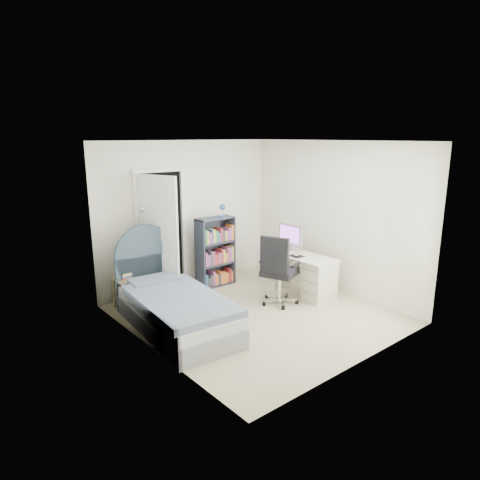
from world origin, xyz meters
TOP-DOWN VIEW (x-y plane):
  - room_shell at (0.00, 0.00)m, footprint 3.50×3.70m
  - door at (-0.73, 1.53)m, footprint 0.92×0.79m
  - bed at (-1.16, 0.40)m, footprint 1.16×2.17m
  - nightstand at (-1.35, 1.42)m, footprint 0.39×0.39m
  - floor_lamp at (-1.01, 1.62)m, footprint 0.22×0.22m
  - bookcase at (0.31, 1.42)m, footprint 0.68×0.29m
  - desk at (1.16, 0.28)m, footprint 0.54×1.34m
  - office_chair at (0.49, 0.07)m, footprint 0.64×0.65m

SIDE VIEW (x-z plane):
  - bed at x=-1.16m, z-range -0.35..0.93m
  - desk at x=1.16m, z-range -0.19..0.91m
  - nightstand at x=-1.35m, z-range 0.09..0.67m
  - bookcase at x=0.31m, z-range -0.15..1.28m
  - office_chair at x=0.49m, z-range 0.05..1.17m
  - floor_lamp at x=-1.01m, z-range -0.14..1.37m
  - door at x=-0.73m, z-range 0.00..2.06m
  - room_shell at x=0.00m, z-range -0.05..2.55m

